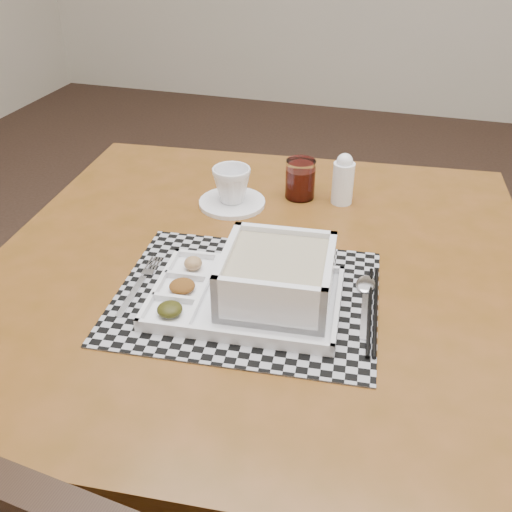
{
  "coord_description": "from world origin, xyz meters",
  "views": [
    {
      "loc": [
        0.38,
        -1.71,
        1.38
      ],
      "look_at": [
        0.13,
        -0.89,
        0.83
      ],
      "focal_mm": 40.0,
      "sensor_mm": 36.0,
      "label": 1
    }
  ],
  "objects_px": {
    "serving_tray": "(268,283)",
    "juice_glass": "(300,181)",
    "cup": "(232,185)",
    "creamer_bottle": "(343,179)",
    "dining_table": "(260,296)"
  },
  "relations": [
    {
      "from": "serving_tray",
      "to": "juice_glass",
      "type": "relative_size",
      "value": 3.78
    },
    {
      "from": "juice_glass",
      "to": "cup",
      "type": "bearing_deg",
      "value": -149.18
    },
    {
      "from": "serving_tray",
      "to": "creamer_bottle",
      "type": "xyz_separation_m",
      "value": [
        0.06,
        0.41,
        0.02
      ]
    },
    {
      "from": "juice_glass",
      "to": "creamer_bottle",
      "type": "relative_size",
      "value": 0.76
    },
    {
      "from": "dining_table",
      "to": "cup",
      "type": "height_order",
      "value": "cup"
    },
    {
      "from": "serving_tray",
      "to": "cup",
      "type": "bearing_deg",
      "value": 117.91
    },
    {
      "from": "serving_tray",
      "to": "creamer_bottle",
      "type": "height_order",
      "value": "creamer_bottle"
    },
    {
      "from": "juice_glass",
      "to": "dining_table",
      "type": "bearing_deg",
      "value": -92.11
    },
    {
      "from": "dining_table",
      "to": "creamer_bottle",
      "type": "distance_m",
      "value": 0.34
    },
    {
      "from": "creamer_bottle",
      "to": "cup",
      "type": "bearing_deg",
      "value": -160.8
    },
    {
      "from": "juice_glass",
      "to": "creamer_bottle",
      "type": "bearing_deg",
      "value": -0.17
    },
    {
      "from": "cup",
      "to": "dining_table",
      "type": "bearing_deg",
      "value": -72.94
    },
    {
      "from": "serving_tray",
      "to": "juice_glass",
      "type": "bearing_deg",
      "value": 95.0
    },
    {
      "from": "serving_tray",
      "to": "juice_glass",
      "type": "height_order",
      "value": "serving_tray"
    },
    {
      "from": "dining_table",
      "to": "cup",
      "type": "xyz_separation_m",
      "value": [
        -0.13,
        0.21,
        0.13
      ]
    }
  ]
}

